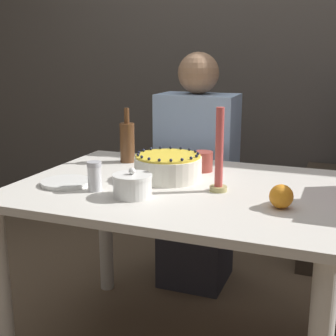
{
  "coord_description": "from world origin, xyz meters",
  "views": [
    {
      "loc": [
        0.58,
        -1.62,
        1.23
      ],
      "look_at": [
        -0.08,
        0.06,
        0.78
      ],
      "focal_mm": 50.0,
      "sensor_mm": 36.0,
      "label": 1
    }
  ],
  "objects_px": {
    "sugar_shaker": "(95,176)",
    "candle": "(219,157)",
    "cake": "(168,167)",
    "person_man_blue_shirt": "(197,187)",
    "bottle": "(127,142)",
    "sugar_bowl": "(132,185)"
  },
  "relations": [
    {
      "from": "sugar_shaker",
      "to": "candle",
      "type": "relative_size",
      "value": 0.36
    },
    {
      "from": "cake",
      "to": "sugar_shaker",
      "type": "relative_size",
      "value": 2.46
    },
    {
      "from": "sugar_shaker",
      "to": "person_man_blue_shirt",
      "type": "height_order",
      "value": "person_man_blue_shirt"
    },
    {
      "from": "candle",
      "to": "person_man_blue_shirt",
      "type": "height_order",
      "value": "person_man_blue_shirt"
    },
    {
      "from": "sugar_shaker",
      "to": "bottle",
      "type": "bearing_deg",
      "value": 101.43
    },
    {
      "from": "sugar_bowl",
      "to": "bottle",
      "type": "distance_m",
      "value": 0.54
    },
    {
      "from": "candle",
      "to": "person_man_blue_shirt",
      "type": "relative_size",
      "value": 0.25
    },
    {
      "from": "cake",
      "to": "sugar_bowl",
      "type": "height_order",
      "value": "cake"
    },
    {
      "from": "sugar_shaker",
      "to": "cake",
      "type": "bearing_deg",
      "value": 52.86
    },
    {
      "from": "bottle",
      "to": "sugar_shaker",
      "type": "bearing_deg",
      "value": -78.57
    },
    {
      "from": "sugar_shaker",
      "to": "candle",
      "type": "xyz_separation_m",
      "value": [
        0.42,
        0.16,
        0.07
      ]
    },
    {
      "from": "sugar_bowl",
      "to": "bottle",
      "type": "xyz_separation_m",
      "value": [
        -0.25,
        0.48,
        0.05
      ]
    },
    {
      "from": "person_man_blue_shirt",
      "to": "cake",
      "type": "bearing_deg",
      "value": 96.43
    },
    {
      "from": "sugar_bowl",
      "to": "sugar_shaker",
      "type": "height_order",
      "value": "sugar_shaker"
    },
    {
      "from": "sugar_bowl",
      "to": "bottle",
      "type": "relative_size",
      "value": 0.56
    },
    {
      "from": "cake",
      "to": "sugar_bowl",
      "type": "bearing_deg",
      "value": -96.52
    },
    {
      "from": "cake",
      "to": "sugar_bowl",
      "type": "relative_size",
      "value": 1.93
    },
    {
      "from": "person_man_blue_shirt",
      "to": "sugar_bowl",
      "type": "bearing_deg",
      "value": 92.42
    },
    {
      "from": "sugar_bowl",
      "to": "person_man_blue_shirt",
      "type": "bearing_deg",
      "value": 92.42
    },
    {
      "from": "cake",
      "to": "bottle",
      "type": "xyz_separation_m",
      "value": [
        -0.28,
        0.21,
        0.05
      ]
    },
    {
      "from": "sugar_bowl",
      "to": "sugar_shaker",
      "type": "distance_m",
      "value": 0.16
    },
    {
      "from": "cake",
      "to": "sugar_bowl",
      "type": "xyz_separation_m",
      "value": [
        -0.03,
        -0.27,
        -0.01
      ]
    }
  ]
}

